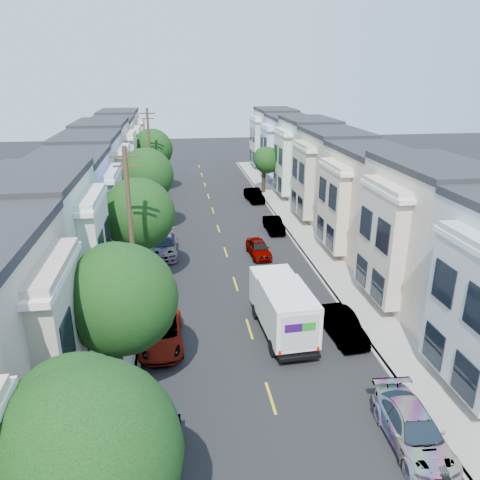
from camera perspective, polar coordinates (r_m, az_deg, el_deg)
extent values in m
plane|color=black|center=(26.97, 1.15, -10.81)|extent=(160.00, 160.00, 0.00)
cube|color=black|center=(40.47, -2.23, 0.04)|extent=(12.00, 70.00, 0.02)
cube|color=gray|center=(40.34, -10.81, -0.29)|extent=(0.30, 70.00, 0.15)
cube|color=gray|center=(41.46, 6.11, 0.52)|extent=(0.30, 70.00, 0.15)
cube|color=gray|center=(40.43, -12.65, -0.38)|extent=(2.60, 70.00, 0.15)
cube|color=gray|center=(41.78, 7.84, 0.60)|extent=(2.60, 70.00, 0.15)
cube|color=gold|center=(40.48, -2.23, 0.02)|extent=(0.12, 70.00, 0.01)
cube|color=beige|center=(40.97, -17.94, -0.73)|extent=(5.00, 70.00, 8.50)
cube|color=beige|center=(42.98, 12.72, 0.73)|extent=(5.00, 70.00, 8.50)
sphere|color=#22581A|center=(12.99, -18.61, -23.66)|extent=(4.70, 4.70, 4.70)
cylinder|color=black|center=(21.82, -14.55, -14.69)|extent=(0.44, 0.44, 3.25)
sphere|color=#22581A|center=(20.14, -14.50, -6.98)|extent=(4.70, 4.70, 4.70)
cylinder|color=black|center=(32.12, -12.51, -2.65)|extent=(0.44, 0.44, 3.41)
sphere|color=#22581A|center=(30.99, -12.42, 3.11)|extent=(4.70, 4.70, 4.70)
cylinder|color=black|center=(42.25, -11.58, 3.10)|extent=(0.44, 0.44, 3.66)
sphere|color=#22581A|center=(41.38, -11.50, 7.73)|extent=(4.70, 4.70, 4.70)
cylinder|color=black|center=(56.97, -10.82, 7.43)|extent=(0.44, 0.44, 3.53)
sphere|color=#22581A|center=(56.34, -10.73, 10.83)|extent=(4.70, 4.70, 4.70)
cylinder|color=black|center=(55.77, 2.88, 7.14)|extent=(0.44, 0.44, 2.87)
sphere|color=#22581A|center=(55.32, 3.23, 9.69)|extent=(3.10, 3.10, 3.10)
cylinder|color=#42301E|center=(26.49, -13.06, 0.03)|extent=(0.26, 0.26, 10.00)
cube|color=#42301E|center=(25.34, -13.87, 9.86)|extent=(1.60, 0.12, 0.12)
cylinder|color=#42301E|center=(51.68, -10.91, 9.82)|extent=(0.26, 0.26, 10.00)
cube|color=#42301E|center=(51.10, -11.26, 14.89)|extent=(1.60, 0.12, 0.12)
cube|color=white|center=(25.06, 5.70, -8.68)|extent=(2.35, 4.21, 2.30)
cube|color=white|center=(27.77, 4.21, -5.84)|extent=(2.35, 1.96, 2.12)
cube|color=black|center=(26.43, 5.15, -10.19)|extent=(2.16, 6.05, 0.24)
cube|color=#2D0A51|center=(23.08, 6.12, -10.62)|extent=(0.88, 0.04, 0.43)
cube|color=#198C1E|center=(23.26, 8.02, -10.44)|extent=(0.69, 0.04, 0.43)
cylinder|color=black|center=(24.59, 3.77, -12.99)|extent=(0.27, 0.88, 0.88)
cylinder|color=black|center=(25.06, 8.63, -12.50)|extent=(0.27, 0.88, 0.88)
cylinder|color=black|center=(27.92, 2.12, -8.64)|extent=(0.27, 0.88, 0.88)
cylinder|color=black|center=(28.33, 6.38, -8.30)|extent=(0.27, 0.88, 0.88)
imported|color=black|center=(36.73, 2.27, -1.04)|extent=(1.76, 4.03, 1.28)
imported|color=#0B1439|center=(18.77, -10.09, -24.82)|extent=(1.79, 4.12, 1.33)
imported|color=gray|center=(25.55, -9.61, -11.26)|extent=(2.33, 4.91, 1.35)
imported|color=#400315|center=(37.56, -9.28, -0.62)|extent=(2.13, 5.06, 1.52)
imported|color=#404446|center=(20.64, 20.38, -20.91)|extent=(2.21, 4.79, 1.41)
imported|color=white|center=(26.57, 12.33, -10.13)|extent=(1.78, 4.19, 1.36)
imported|color=black|center=(42.45, 4.14, 1.85)|extent=(1.40, 3.83, 1.27)
imported|color=#151239|center=(52.39, 1.73, 5.47)|extent=(1.86, 4.25, 1.37)
cylinder|color=black|center=(19.95, 22.45, -24.36)|extent=(0.12, 0.67, 0.67)
cube|color=#B2B2B2|center=(19.40, 23.35, -24.40)|extent=(0.29, 0.46, 0.23)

